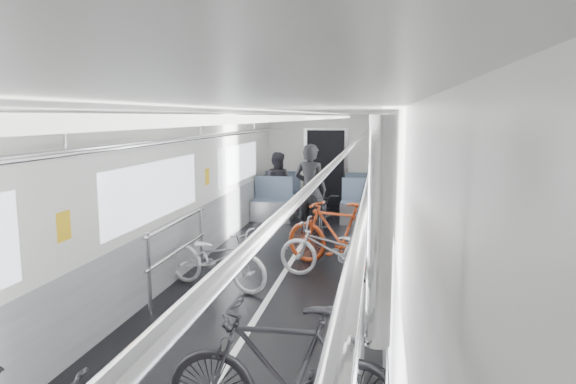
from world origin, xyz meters
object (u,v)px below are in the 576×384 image
object	(u,v)px
bike_right_mid	(334,250)
person_standing	(310,189)
bike_left_far	(216,258)
bike_aisle	(324,214)
person_seated	(277,184)
bike_right_near	(282,373)
bike_right_far	(338,234)

from	to	relation	value
bike_right_mid	person_standing	distance (m)	2.95
bike_left_far	person_standing	bearing A→B (deg)	4.42
bike_left_far	bike_right_mid	xyz separation A→B (m)	(1.56, 0.69, 0.01)
bike_left_far	person_standing	size ratio (longest dim) A/B	0.89
person_standing	bike_left_far	bearing A→B (deg)	91.45
bike_left_far	bike_aisle	xyz separation A→B (m)	(1.10, 3.40, 0.02)
bike_right_mid	person_seated	bearing A→B (deg)	-151.18
bike_right_near	person_seated	xyz separation A→B (m)	(-1.75, 8.38, 0.24)
person_seated	bike_aisle	bearing A→B (deg)	132.53
bike_right_mid	person_standing	bearing A→B (deg)	-157.82
bike_right_far	bike_left_far	bearing A→B (deg)	-31.84
bike_right_near	person_standing	bearing A→B (deg)	-175.95
bike_right_near	person_seated	bearing A→B (deg)	-170.24
person_standing	person_seated	size ratio (longest dim) A/B	1.20
person_standing	bike_right_near	bearing A→B (deg)	110.73
bike_right_near	person_standing	world-z (taller)	person_standing
bike_aisle	bike_left_far	bearing A→B (deg)	-111.19
bike_right_far	bike_aisle	distance (m)	2.16
bike_right_mid	bike_aisle	bearing A→B (deg)	-163.00
person_seated	bike_right_far	bearing A→B (deg)	120.93
bike_right_near	bike_right_mid	distance (m)	3.84
bike_right_far	person_standing	bearing A→B (deg)	-143.10
bike_aisle	bike_right_near	bearing A→B (deg)	-89.48
bike_right_mid	bike_right_far	size ratio (longest dim) A/B	0.95
bike_left_far	bike_right_far	size ratio (longest dim) A/B	0.93
bike_aisle	person_standing	xyz separation A→B (m)	(-0.28, 0.10, 0.47)
bike_right_mid	person_seated	xyz separation A→B (m)	(-1.78, 4.55, 0.33)
bike_right_mid	bike_right_near	bearing A→B (deg)	6.95
bike_right_near	person_standing	distance (m)	6.70
bike_right_near	bike_aisle	xyz separation A→B (m)	(-0.43, 6.55, -0.07)
bike_left_far	person_seated	world-z (taller)	person_seated
bike_right_near	bike_right_far	distance (m)	4.44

